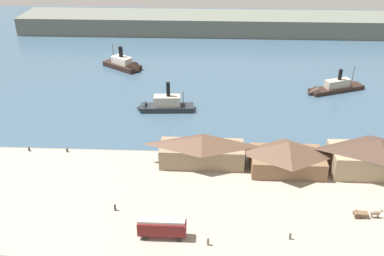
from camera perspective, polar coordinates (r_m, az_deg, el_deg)
The scene contains 17 objects.
ground_plane at distance 109.42m, azimuth 2.10°, elevation -2.79°, with size 320.00×320.00×0.00m, color #385166.
quay_promenade at distance 90.87m, azimuth 1.90°, elevation -9.60°, with size 110.00×36.00×1.20m, color #9E9384.
seawall_edge at distance 106.08m, azimuth 2.08°, elevation -3.55°, with size 110.00×0.80×1.00m, color gray.
ferry_shed_east_terminal at distance 99.69m, azimuth 1.32°, elevation -2.91°, with size 19.85×7.81×7.07m.
ferry_shed_west_terminal at distance 99.73m, azimuth 12.56°, elevation -3.61°, with size 16.74×10.18×7.16m.
ferry_shed_central_terminal at distance 104.94m, azimuth 23.39°, elevation -3.40°, with size 20.96×9.76×8.19m.
street_tram at distance 80.17m, azimuth -4.01°, elevation -12.96°, with size 8.85×2.43×4.04m.
horse_cart at distance 91.71m, azimuth 22.23°, elevation -10.46°, with size 5.58×1.34×1.87m.
pedestrian_near_cart at distance 88.23m, azimuth -10.19°, elevation -10.34°, with size 0.40×0.40×1.63m.
pedestrian_standing_center at distance 82.62m, azimuth 12.91°, elevation -13.81°, with size 0.39×0.39×1.57m.
pedestrian_at_waters_edge at distance 79.53m, azimuth 2.14°, elevation -14.84°, with size 0.43×0.43×1.73m.
mooring_post_east at distance 109.92m, azimuth -16.25°, elevation -2.86°, with size 0.44×0.44×0.90m, color black.
mooring_post_west at distance 113.33m, azimuth -20.82°, elevation -2.66°, with size 0.44×0.44×0.90m, color black.
ferry_departing_north at distance 128.94m, azimuth -4.00°, elevation 3.05°, with size 17.58×5.62×10.27m.
ferry_near_quay at distance 148.80m, azimuth 17.99°, elevation 5.07°, with size 20.87×11.97×9.42m.
ferry_moored_west at distance 163.50m, azimuth -8.82°, elevation 8.27°, with size 16.63×14.25×10.27m.
far_headland at distance 210.47m, azimuth 2.57°, elevation 13.75°, with size 180.00×24.00×8.00m, color #60665B.
Camera 1 is at (0.40, -93.90, 56.17)m, focal length 40.14 mm.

